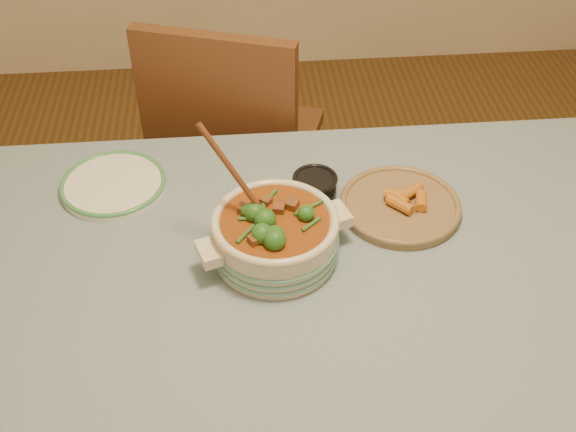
% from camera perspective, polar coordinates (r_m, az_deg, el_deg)
% --- Properties ---
extents(dining_table, '(1.68, 1.08, 0.76)m').
position_cam_1_polar(dining_table, '(1.61, 1.07, -7.16)').
color(dining_table, brown).
rests_on(dining_table, floor).
extents(stew_casserole, '(0.34, 0.33, 0.32)m').
position_cam_1_polar(stew_casserole, '(1.54, -1.03, -1.34)').
color(stew_casserole, beige).
rests_on(stew_casserole, dining_table).
extents(white_plate, '(0.31, 0.31, 0.02)m').
position_cam_1_polar(white_plate, '(1.80, -13.64, 2.46)').
color(white_plate, white).
rests_on(white_plate, dining_table).
extents(condiment_bowl, '(0.14, 0.14, 0.06)m').
position_cam_1_polar(condiment_bowl, '(1.72, 2.14, 2.47)').
color(condiment_bowl, black).
rests_on(condiment_bowl, dining_table).
extents(fried_plate, '(0.28, 0.28, 0.05)m').
position_cam_1_polar(fried_plate, '(1.70, 8.88, 0.94)').
color(fried_plate, olive).
rests_on(fried_plate, dining_table).
extents(chair_far, '(0.58, 0.58, 0.98)m').
position_cam_1_polar(chair_far, '(2.26, -4.41, 5.82)').
color(chair_far, brown).
rests_on(chair_far, floor).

